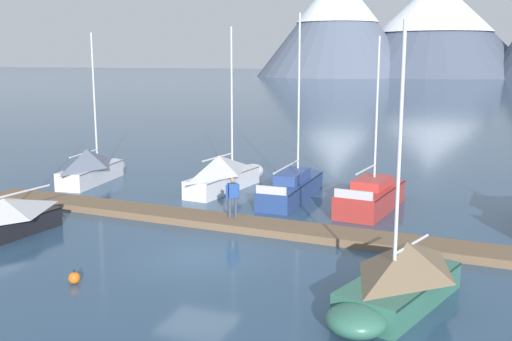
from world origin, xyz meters
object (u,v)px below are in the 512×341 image
Objects in this scene: sailboat_nearest_berth at (92,166)px; mooring_buoy_channel_marker at (74,278)px; sailboat_far_berth at (374,195)px; sailboat_outer_slip at (398,278)px; person_on_dock at (233,195)px; sailboat_mid_dock_port at (225,173)px; sailboat_mid_dock_starboard at (295,185)px.

sailboat_nearest_berth is 15.59m from mooring_buoy_channel_marker.
sailboat_outer_slip is (2.42, -10.91, 0.18)m from sailboat_far_berth.
sailboat_outer_slip is 9.58m from person_on_dock.
sailboat_outer_slip is (10.31, -12.09, -0.10)m from sailboat_mid_dock_port.
sailboat_mid_dock_starboard is 4.15m from sailboat_far_berth.
mooring_buoy_channel_marker is at bearing -86.58° from sailboat_mid_dock_port.
sailboat_mid_dock_port is 18.73× the size of mooring_buoy_channel_marker.
person_on_dock is (-7.42, 6.04, 0.46)m from sailboat_outer_slip.
sailboat_mid_dock_port is at bearing 93.42° from mooring_buoy_channel_marker.
sailboat_far_berth reaches higher than mooring_buoy_channel_marker.
sailboat_nearest_berth is 21.25m from sailboat_outer_slip.
sailboat_nearest_berth is 18.25× the size of mooring_buoy_channel_marker.
sailboat_mid_dock_starboard is at bearing 2.81° from sailboat_nearest_berth.
sailboat_mid_dock_port reaches higher than sailboat_outer_slip.
sailboat_outer_slip is at bearing -61.54° from sailboat_mid_dock_starboard.
mooring_buoy_channel_marker is (8.49, -13.05, -0.74)m from sailboat_nearest_berth.
person_on_dock reaches higher than mooring_buoy_channel_marker.
sailboat_outer_slip is at bearing -77.50° from sailboat_far_berth.
sailboat_mid_dock_starboard is at bearing 80.67° from person_on_dock.
sailboat_mid_dock_port reaches higher than mooring_buoy_channel_marker.
sailboat_nearest_berth is at bearing 147.77° from sailboat_outer_slip.
sailboat_nearest_berth is at bearing 178.44° from sailboat_far_berth.
mooring_buoy_channel_marker is (0.83, -13.81, -0.72)m from sailboat_mid_dock_port.
sailboat_nearest_berth reaches higher than sailboat_far_berth.
sailboat_mid_dock_starboard is at bearing 118.46° from sailboat_outer_slip.
sailboat_far_berth is (15.56, -0.42, -0.30)m from sailboat_nearest_berth.
sailboat_far_berth is (4.03, -0.99, 0.06)m from sailboat_mid_dock_starboard.
sailboat_mid_dock_port is at bearing 177.21° from sailboat_mid_dock_starboard.
sailboat_nearest_berth is 0.91× the size of sailboat_mid_dock_starboard.
sailboat_outer_slip is 4.59× the size of person_on_dock.
person_on_dock is at bearing 75.04° from mooring_buoy_channel_marker.
sailboat_mid_dock_starboard is 19.99× the size of mooring_buoy_channel_marker.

